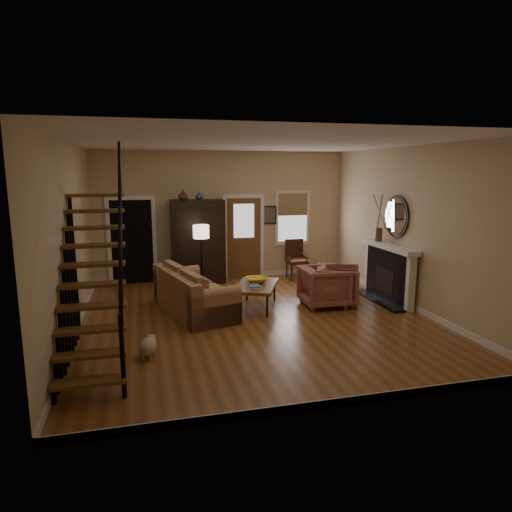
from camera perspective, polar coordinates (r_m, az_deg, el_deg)
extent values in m
plane|color=brown|center=(8.86, 0.01, -7.82)|extent=(7.00, 7.00, 0.00)
plane|color=white|center=(8.42, 0.01, 14.00)|extent=(7.00, 7.00, 0.00)
cube|color=#D2B486|center=(11.89, -4.18, 5.02)|extent=(6.50, 0.04, 3.30)
cube|color=#D2B486|center=(8.31, -22.26, 1.84)|extent=(0.04, 7.00, 3.30)
cube|color=#D2B486|center=(9.80, 18.78, 3.30)|extent=(0.04, 7.00, 3.30)
cube|color=black|center=(11.93, -15.22, 1.79)|extent=(1.00, 0.36, 2.10)
cube|color=brown|center=(12.05, -1.55, 2.25)|extent=(0.90, 0.06, 2.10)
cube|color=silver|center=(12.34, 4.59, 4.76)|extent=(0.96, 0.06, 1.46)
cube|color=black|center=(10.34, 16.37, -2.27)|extent=(0.24, 1.60, 1.15)
cube|color=white|center=(10.19, 16.26, 1.14)|extent=(0.30, 1.95, 0.10)
cylinder|color=silver|center=(10.18, 17.08, 4.77)|extent=(0.05, 0.90, 0.90)
imported|color=#4C2619|center=(11.26, -9.12, 7.54)|extent=(0.24, 0.24, 0.25)
imported|color=#334C60|center=(11.30, -7.08, 7.50)|extent=(0.20, 0.20, 0.21)
imported|color=gold|center=(9.53, 0.10, -3.00)|extent=(0.45, 0.45, 0.11)
imported|color=maroon|center=(9.66, 8.51, -3.80)|extent=(0.95, 0.92, 0.84)
imported|color=maroon|center=(9.91, 10.22, -3.54)|extent=(1.18, 1.16, 0.81)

